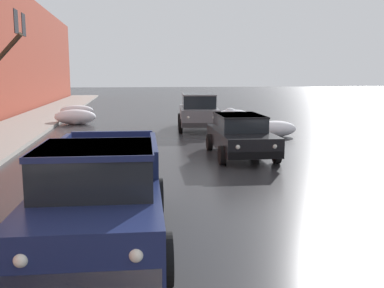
{
  "coord_description": "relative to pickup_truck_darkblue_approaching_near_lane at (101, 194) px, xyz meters",
  "views": [
    {
      "loc": [
        -1.35,
        -0.34,
        2.76
      ],
      "look_at": [
        0.19,
        10.22,
        1.06
      ],
      "focal_mm": 40.67,
      "sensor_mm": 36.0,
      "label": 1
    }
  ],
  "objects": [
    {
      "name": "snow_bank_near_corner_left",
      "position": [
        -2.52,
        18.29,
        -0.48
      ],
      "size": [
        2.28,
        1.18,
        0.84
      ],
      "color": "white",
      "rests_on": "ground"
    },
    {
      "name": "snow_bank_near_corner_right",
      "position": [
        7.0,
        11.86,
        -0.54
      ],
      "size": [
        1.98,
        1.04,
        0.72
      ],
      "color": "white",
      "rests_on": "ground"
    },
    {
      "name": "snow_bank_along_right_kerb",
      "position": [
        -3.07,
        23.88,
        -0.54
      ],
      "size": [
        2.23,
        0.97,
        0.7
      ],
      "color": "white",
      "rests_on": "ground"
    },
    {
      "name": "snow_bank_far_right_pile",
      "position": [
        6.92,
        19.8,
        -0.57
      ],
      "size": [
        2.08,
        0.93,
        0.71
      ],
      "color": "white",
      "rests_on": "ground"
    },
    {
      "name": "pickup_truck_darkblue_approaching_near_lane",
      "position": [
        0.0,
        0.0,
        0.0
      ],
      "size": [
        2.22,
        5.17,
        1.76
      ],
      "color": "navy",
      "rests_on": "ground"
    },
    {
      "name": "sedan_black_parked_kerbside_close",
      "position": [
        4.22,
        7.49,
        -0.13
      ],
      "size": [
        2.04,
        4.4,
        1.42
      ],
      "color": "black",
      "rests_on": "ground"
    },
    {
      "name": "suv_grey_parked_kerbside_mid",
      "position": [
        3.98,
        15.16,
        0.11
      ],
      "size": [
        2.39,
        4.87,
        1.82
      ],
      "color": "slate",
      "rests_on": "ground"
    }
  ]
}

